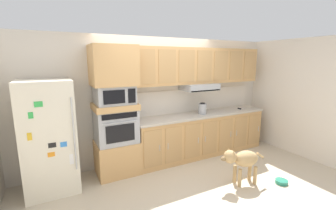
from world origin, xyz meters
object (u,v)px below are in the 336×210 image
(screwdriver, at_px, (240,108))
(electric_kettle, at_px, (202,109))
(dog_food_bowl, at_px, (282,182))
(dog, at_px, (242,160))
(built_in_oven, at_px, (116,126))
(microwave, at_px, (114,95))
(refrigerator, at_px, (49,137))

(screwdriver, height_order, electric_kettle, electric_kettle)
(screwdriver, relative_size, dog_food_bowl, 0.64)
(screwdriver, bearing_deg, dog_food_bowl, -109.90)
(dog, bearing_deg, electric_kettle, -84.65)
(electric_kettle, bearing_deg, built_in_oven, 178.54)
(screwdriver, bearing_deg, microwave, 178.96)
(refrigerator, xyz_separation_m, built_in_oven, (1.06, 0.07, 0.02))
(refrigerator, bearing_deg, built_in_oven, 3.64)
(microwave, distance_m, electric_kettle, 1.91)
(electric_kettle, bearing_deg, refrigerator, -179.60)
(dog_food_bowl, bearing_deg, electric_kettle, 106.73)
(screwdriver, relative_size, dog, 0.16)
(built_in_oven, relative_size, electric_kettle, 2.92)
(refrigerator, xyz_separation_m, electric_kettle, (2.92, 0.02, 0.15))
(built_in_oven, bearing_deg, electric_kettle, -1.46)
(built_in_oven, xyz_separation_m, dog, (1.72, -1.36, -0.47))
(refrigerator, relative_size, built_in_oven, 2.51)
(screwdriver, distance_m, dog_food_bowl, 1.94)
(microwave, bearing_deg, dog, -38.25)
(microwave, relative_size, screwdriver, 5.00)
(electric_kettle, relative_size, dog_food_bowl, 1.20)
(microwave, distance_m, dog, 2.42)
(screwdriver, bearing_deg, built_in_oven, 178.96)
(electric_kettle, height_order, dog_food_bowl, electric_kettle)
(built_in_oven, relative_size, microwave, 1.09)
(microwave, relative_size, dog_food_bowl, 3.22)
(built_in_oven, distance_m, electric_kettle, 1.86)
(built_in_oven, distance_m, screwdriver, 2.93)
(refrigerator, height_order, built_in_oven, refrigerator)
(microwave, bearing_deg, built_in_oven, 179.23)
(refrigerator, height_order, electric_kettle, refrigerator)
(built_in_oven, distance_m, dog_food_bowl, 3.01)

